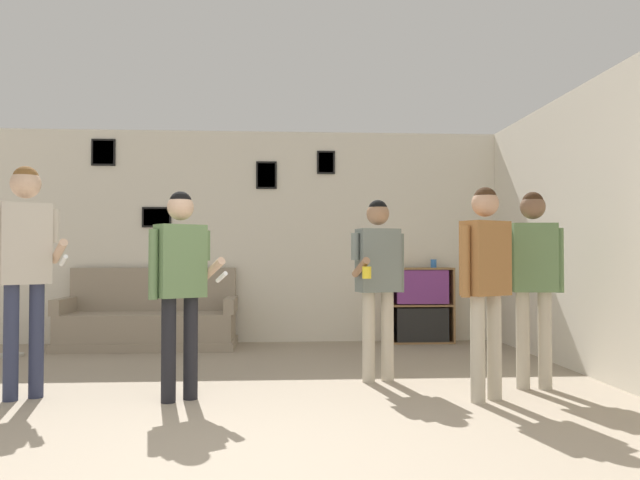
# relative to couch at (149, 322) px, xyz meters

# --- Properties ---
(ground_plane) EXTENTS (20.00, 20.00, 0.00)m
(ground_plane) POSITION_rel_couch_xyz_m (1.31, -4.38, -0.30)
(ground_plane) COLOR gray
(wall_back) EXTENTS (8.53, 0.08, 2.70)m
(wall_back) POSITION_rel_couch_xyz_m (1.31, 0.41, 1.05)
(wall_back) COLOR silver
(wall_back) RESTS_ON ground_plane
(wall_right) EXTENTS (0.06, 7.16, 2.70)m
(wall_right) POSITION_rel_couch_xyz_m (4.41, -2.00, 1.05)
(wall_right) COLOR silver
(wall_right) RESTS_ON ground_plane
(couch) EXTENTS (2.07, 0.80, 0.95)m
(couch) POSITION_rel_couch_xyz_m (0.00, 0.00, 0.00)
(couch) COLOR gray
(couch) RESTS_ON ground_plane
(bookshelf) EXTENTS (0.81, 0.30, 0.95)m
(bookshelf) POSITION_rel_couch_xyz_m (3.35, 0.19, 0.17)
(bookshelf) COLOR olive
(bookshelf) RESTS_ON ground_plane
(floor_lamp) EXTENTS (0.48, 0.28, 1.60)m
(floor_lamp) POSITION_rel_couch_xyz_m (-1.38, -0.58, 0.93)
(floor_lamp) COLOR #ADA89E
(floor_lamp) RESTS_ON ground_plane
(person_player_foreground_left) EXTENTS (0.61, 0.38, 1.80)m
(person_player_foreground_left) POSITION_rel_couch_xyz_m (-0.40, -2.68, 0.82)
(person_player_foreground_left) COLOR #2D334C
(person_player_foreground_left) RESTS_ON ground_plane
(person_player_foreground_center) EXTENTS (0.59, 0.37, 1.60)m
(person_player_foreground_center) POSITION_rel_couch_xyz_m (0.81, -2.81, 0.67)
(person_player_foreground_center) COLOR black
(person_player_foreground_center) RESTS_ON ground_plane
(person_watcher_holding_cup) EXTENTS (0.49, 0.49, 1.60)m
(person_watcher_holding_cup) POSITION_rel_couch_xyz_m (2.43, -2.18, 0.67)
(person_watcher_holding_cup) COLOR #B7AD99
(person_watcher_holding_cup) RESTS_ON ground_plane
(person_spectator_near_bookshelf) EXTENTS (0.45, 0.35, 1.63)m
(person_spectator_near_bookshelf) POSITION_rel_couch_xyz_m (3.14, -2.96, 0.69)
(person_spectator_near_bookshelf) COLOR #B7AD99
(person_spectator_near_bookshelf) RESTS_ON ground_plane
(person_spectator_far_right) EXTENTS (0.50, 0.24, 1.63)m
(person_spectator_far_right) POSITION_rel_couch_xyz_m (3.67, -2.56, 0.69)
(person_spectator_far_right) COLOR #B7AD99
(person_spectator_far_right) RESTS_ON ground_plane
(drinking_cup) EXTENTS (0.07, 0.07, 0.10)m
(drinking_cup) POSITION_rel_couch_xyz_m (3.51, 0.19, 0.70)
(drinking_cup) COLOR blue
(drinking_cup) RESTS_ON bookshelf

